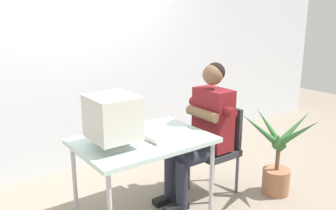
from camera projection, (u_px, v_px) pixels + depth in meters
wall_back at (98, 36)px, 4.04m from camera, size 8.00×0.10×3.00m
desk at (143, 145)px, 2.99m from camera, size 1.11×0.78×0.74m
crt_monitor at (113, 118)px, 2.73m from camera, size 0.35×0.38×0.41m
keyboard at (150, 135)px, 3.00m from camera, size 0.16×0.42×0.03m
office_chair at (218, 144)px, 3.53m from camera, size 0.40×0.40×0.86m
person_seated at (204, 127)px, 3.37m from camera, size 0.74×0.58×1.31m
potted_plant at (278, 158)px, 3.48m from camera, size 0.75×0.76×0.86m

